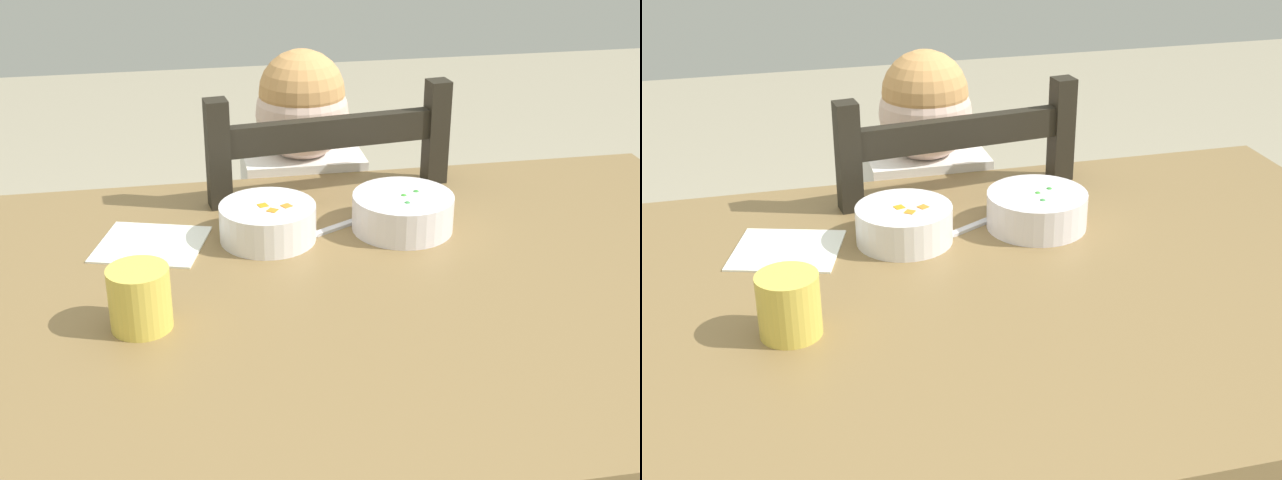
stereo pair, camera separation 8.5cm
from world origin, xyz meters
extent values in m
cube|color=olive|center=(0.00, 0.00, 0.72)|extent=(1.43, 0.84, 0.04)
cylinder|color=olive|center=(0.64, 0.35, 0.35)|extent=(0.07, 0.07, 0.70)
cube|color=black|center=(0.09, 0.52, 0.42)|extent=(0.47, 0.47, 0.02)
cube|color=black|center=(0.26, 0.73, 0.21)|extent=(0.04, 0.04, 0.41)
cube|color=black|center=(-0.12, 0.69, 0.21)|extent=(0.04, 0.04, 0.41)
cube|color=black|center=(0.30, 0.35, 0.21)|extent=(0.04, 0.04, 0.41)
cube|color=black|center=(-0.07, 0.31, 0.21)|extent=(0.04, 0.04, 0.41)
cube|color=black|center=(0.30, 0.35, 0.68)|extent=(0.04, 0.04, 0.48)
cube|color=black|center=(-0.07, 0.31, 0.68)|extent=(0.04, 0.04, 0.48)
cube|color=black|center=(0.12, 0.33, 0.84)|extent=(0.36, 0.07, 0.05)
cube|color=black|center=(0.12, 0.33, 0.70)|extent=(0.36, 0.07, 0.05)
cube|color=white|center=(0.09, 0.49, 0.59)|extent=(0.22, 0.14, 0.32)
sphere|color=beige|center=(0.09, 0.49, 0.83)|extent=(0.17, 0.17, 0.17)
sphere|color=tan|center=(0.09, 0.49, 0.87)|extent=(0.16, 0.16, 0.16)
cylinder|color=#3F4C72|center=(0.04, 0.37, 0.22)|extent=(0.07, 0.07, 0.43)
cylinder|color=#3F4C72|center=(0.15, 0.37, 0.22)|extent=(0.07, 0.07, 0.43)
cylinder|color=white|center=(-0.04, 0.39, 0.67)|extent=(0.06, 0.24, 0.13)
cylinder|color=white|center=(0.22, 0.39, 0.67)|extent=(0.06, 0.24, 0.13)
cylinder|color=white|center=(0.20, 0.17, 0.76)|extent=(0.16, 0.16, 0.06)
cylinder|color=white|center=(0.20, 0.17, 0.74)|extent=(0.07, 0.07, 0.01)
cylinder|color=green|center=(0.20, 0.17, 0.77)|extent=(0.13, 0.13, 0.03)
sphere|color=green|center=(0.20, 0.17, 0.79)|extent=(0.01, 0.01, 0.01)
sphere|color=#3D9345|center=(0.20, 0.14, 0.79)|extent=(0.01, 0.01, 0.01)
sphere|color=green|center=(0.22, 0.18, 0.79)|extent=(0.01, 0.01, 0.01)
cylinder|color=white|center=(-0.01, 0.17, 0.76)|extent=(0.15, 0.15, 0.06)
cylinder|color=white|center=(-0.01, 0.17, 0.74)|extent=(0.07, 0.07, 0.01)
cylinder|color=orange|center=(-0.01, 0.17, 0.77)|extent=(0.12, 0.12, 0.03)
cube|color=orange|center=(-0.02, 0.17, 0.79)|extent=(0.02, 0.02, 0.01)
cube|color=orange|center=(-0.01, 0.15, 0.79)|extent=(0.02, 0.02, 0.01)
cube|color=orange|center=(0.02, 0.16, 0.79)|extent=(0.02, 0.02, 0.01)
cube|color=silver|center=(0.10, 0.19, 0.74)|extent=(0.09, 0.06, 0.00)
ellipsoid|color=silver|center=(0.04, 0.16, 0.74)|extent=(0.05, 0.05, 0.01)
cylinder|color=#E1C74F|center=(-0.20, -0.05, 0.78)|extent=(0.08, 0.08, 0.08)
cube|color=white|center=(-0.19, 0.18, 0.74)|extent=(0.19, 0.18, 0.00)
camera|label=1|loc=(-0.15, -1.04, 1.32)|focal=49.79mm
camera|label=2|loc=(-0.23, -1.02, 1.32)|focal=49.79mm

